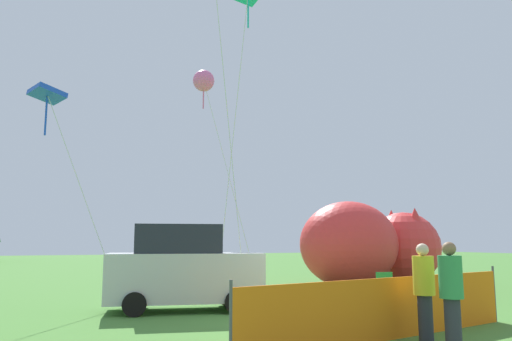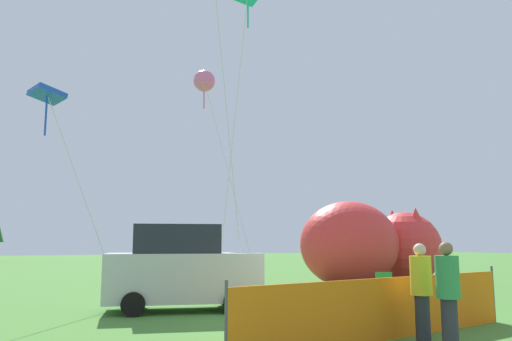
{
  "view_description": "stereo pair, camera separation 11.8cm",
  "coord_description": "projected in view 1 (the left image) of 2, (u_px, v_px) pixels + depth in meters",
  "views": [
    {
      "loc": [
        -6.3,
        -11.42,
        1.81
      ],
      "look_at": [
        0.79,
        5.03,
        4.36
      ],
      "focal_mm": 35.0,
      "sensor_mm": 36.0,
      "label": 1
    },
    {
      "loc": [
        -6.19,
        -11.46,
        1.81
      ],
      "look_at": [
        0.79,
        5.03,
        4.36
      ],
      "focal_mm": 35.0,
      "sensor_mm": 36.0,
      "label": 2
    }
  ],
  "objects": [
    {
      "name": "ground_plane",
      "position": [
        306.0,
        314.0,
        12.6
      ],
      "size": [
        120.0,
        120.0,
        0.0
      ],
      "primitive_type": "plane",
      "color": "#477F33"
    },
    {
      "name": "parked_car",
      "position": [
        183.0,
        269.0,
        13.22
      ],
      "size": [
        4.29,
        2.5,
        2.25
      ],
      "rotation": [
        0.0,
        0.0,
        -0.22
      ],
      "color": "#B7BCC1",
      "rests_on": "ground"
    },
    {
      "name": "folding_chair",
      "position": [
        387.0,
        286.0,
        14.41
      ],
      "size": [
        0.64,
        0.64,
        0.92
      ],
      "rotation": [
        0.0,
        0.0,
        -1.78
      ],
      "color": "#267F33",
      "rests_on": "ground"
    },
    {
      "name": "inflatable_cat",
      "position": [
        369.0,
        247.0,
        20.19
      ],
      "size": [
        6.91,
        3.96,
        3.39
      ],
      "rotation": [
        0.0,
        0.0,
        0.15
      ],
      "color": "red",
      "rests_on": "ground"
    },
    {
      "name": "safety_fence",
      "position": [
        392.0,
        308.0,
        9.33
      ],
      "size": [
        7.03,
        1.55,
        1.25
      ],
      "rotation": [
        0.0,
        0.0,
        0.21
      ],
      "color": "orange",
      "rests_on": "ground"
    },
    {
      "name": "spectator_in_grey_shirt",
      "position": [
        424.0,
        288.0,
        9.08
      ],
      "size": [
        0.39,
        0.39,
        1.77
      ],
      "color": "#2D2D38",
      "rests_on": "ground"
    },
    {
      "name": "spectator_in_red_shirt",
      "position": [
        451.0,
        291.0,
        8.4
      ],
      "size": [
        0.39,
        0.39,
        1.8
      ],
      "color": "#2D2D38",
      "rests_on": "ground"
    },
    {
      "name": "kite_pink_octopus",
      "position": [
        204.0,
        81.0,
        22.54
      ],
      "size": [
        2.37,
        2.35,
        9.5
      ],
      "color": "silver",
      "rests_on": "ground"
    },
    {
      "name": "kite_blue_box",
      "position": [
        48.0,
        97.0,
        15.35
      ],
      "size": [
        2.88,
        2.45,
        6.52
      ],
      "color": "silver",
      "rests_on": "ground"
    },
    {
      "name": "kite_teal_diamond",
      "position": [
        248.0,
        0.0,
        17.76
      ],
      "size": [
        1.62,
        1.06,
        10.84
      ],
      "color": "silver",
      "rests_on": "ground"
    }
  ]
}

